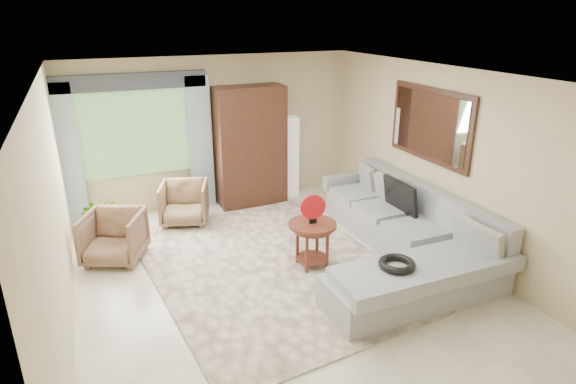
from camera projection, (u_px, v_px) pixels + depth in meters
name	position (u px, v px, depth m)	size (l,w,h in m)	color
ground	(281.00, 278.00, 6.28)	(6.00, 6.00, 0.00)	silver
area_rug	(271.00, 267.00, 6.55)	(3.00, 4.00, 0.02)	beige
sectional_sofa	(404.00, 240.00, 6.69)	(2.30, 3.46, 0.90)	#A9ADB2
tv_screen	(400.00, 196.00, 7.08)	(0.06, 0.74, 0.48)	black
garden_hose	(397.00, 264.00, 5.53)	(0.43, 0.43, 0.09)	black
coffee_table	(312.00, 244.00, 6.47)	(0.64, 0.64, 0.64)	#511E15
red_disc	(313.00, 207.00, 6.28)	(0.34, 0.34, 0.03)	#B71217
armchair_left	(114.00, 237.00, 6.63)	(0.76, 0.78, 0.71)	brown
armchair_right	(184.00, 203.00, 7.84)	(0.73, 0.75, 0.69)	olive
potted_plant	(98.00, 215.00, 7.47)	(0.54, 0.47, 0.60)	#999999
armoire	(250.00, 146.00, 8.46)	(1.20, 0.55, 2.10)	#321810
floor_lamp	(291.00, 157.00, 8.91)	(0.24, 0.24, 1.50)	silver
window	(135.00, 134.00, 7.84)	(1.80, 0.04, 1.40)	#669E59
curtain_left	(67.00, 157.00, 7.46)	(0.40, 0.08, 2.30)	#9EB7CC
curtain_right	(200.00, 144.00, 8.24)	(0.40, 0.08, 2.30)	#9EB7CC
valance	(129.00, 82.00, 7.48)	(2.40, 0.12, 0.26)	#1E232D
wall_mirror	(430.00, 125.00, 6.88)	(0.05, 1.70, 1.05)	black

